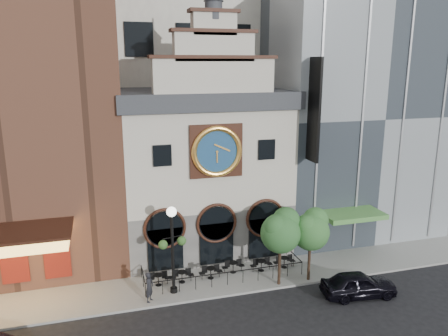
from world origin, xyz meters
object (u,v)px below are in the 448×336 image
bistro_2 (211,272)px  tree_left (281,230)px  bistro_1 (182,276)px  car_right (359,284)px  pedestrian (149,287)px  bistro_0 (158,279)px  tree_right (311,229)px  bistro_4 (261,265)px  lamppost (172,240)px  bistro_5 (284,261)px  bistro_3 (233,266)px

bistro_2 → tree_left: tree_left is taller
bistro_1 → bistro_2: (1.96, 0.00, 0.00)m
bistro_1 → car_right: 11.30m
bistro_2 → pedestrian: bearing=-157.5°
pedestrian → tree_left: tree_left is taller
bistro_2 → bistro_1: bearing=-179.9°
bistro_0 → pedestrian: bearing=-113.1°
bistro_0 → tree_right: (9.80, -1.94, 3.14)m
bistro_2 → car_right: car_right is taller
bistro_0 → bistro_4: 7.17m
bistro_4 → lamppost: (-6.35, -1.19, 3.05)m
bistro_1 → bistro_5: (7.35, 0.11, 0.00)m
bistro_5 → tree_left: size_ratio=0.31×
bistro_0 → bistro_3: 5.22m
car_right → tree_left: (-4.25, 2.56, 3.12)m
bistro_1 → bistro_3: size_ratio=1.00×
tree_right → pedestrian: bearing=179.3°
bistro_1 → bistro_5: size_ratio=1.00×
tree_left → car_right: bearing=-31.0°
car_right → bistro_4: bearing=52.1°
car_right → bistro_3: bearing=60.1°
bistro_4 → bistro_5: 1.73m
pedestrian → tree_right: tree_right is taller
bistro_3 → lamppost: (-4.38, -1.49, 3.05)m
lamppost → bistro_4: bearing=-2.2°
bistro_0 → tree_left: 8.58m
tree_left → tree_right: size_ratio=1.05×
bistro_5 → pedestrian: size_ratio=0.83×
bistro_5 → tree_left: 4.08m
bistro_0 → tree_left: (7.66, -1.98, 3.30)m
bistro_2 → car_right: size_ratio=0.34×
pedestrian → tree_right: 10.90m
bistro_5 → tree_right: tree_right is taller
bistro_1 → pedestrian: size_ratio=0.83×
bistro_1 → tree_left: bearing=-17.6°
bistro_1 → pedestrian: pedestrian is taller
bistro_1 → car_right: car_right is taller
bistro_1 → lamppost: 3.32m
bistro_0 → pedestrian: pedestrian is taller
bistro_1 → pedestrian: (-2.32, -1.77, 0.48)m
bistro_1 → bistro_0: bearing=178.7°
bistro_3 → car_right: 8.31m
bistro_5 → tree_left: bearing=-121.0°
bistro_1 → bistro_5: same height
bistro_0 → bistro_5: same height
bistro_3 → tree_right: size_ratio=0.32×
car_right → tree_left: size_ratio=0.91×
bistro_5 → tree_left: tree_left is taller
tree_right → bistro_0: bearing=168.8°
bistro_2 → lamppost: lamppost is taller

